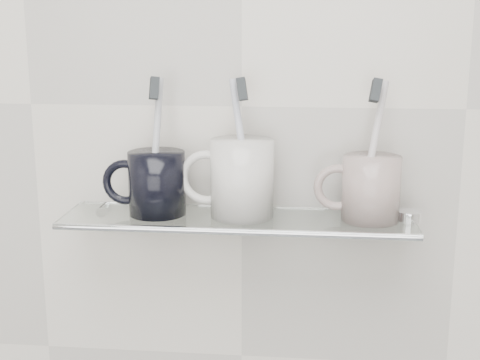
# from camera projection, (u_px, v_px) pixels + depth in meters

# --- Properties ---
(wall_back) EXTENTS (2.50, 0.00, 2.50)m
(wall_back) POSITION_uv_depth(u_px,v_px,m) (242.00, 106.00, 0.98)
(wall_back) COLOR beige
(wall_back) RESTS_ON ground
(shelf_glass) EXTENTS (0.50, 0.12, 0.01)m
(shelf_glass) POSITION_uv_depth(u_px,v_px,m) (237.00, 220.00, 0.95)
(shelf_glass) COLOR silver
(shelf_glass) RESTS_ON wall_back
(shelf_rail) EXTENTS (0.50, 0.01, 0.01)m
(shelf_rail) POSITION_uv_depth(u_px,v_px,m) (233.00, 232.00, 0.90)
(shelf_rail) COLOR silver
(shelf_rail) RESTS_ON shelf_glass
(bracket_left) EXTENTS (0.02, 0.03, 0.02)m
(bracket_left) POSITION_uv_depth(u_px,v_px,m) (104.00, 214.00, 1.02)
(bracket_left) COLOR silver
(bracket_left) RESTS_ON wall_back
(bracket_right) EXTENTS (0.02, 0.03, 0.02)m
(bracket_right) POSITION_uv_depth(u_px,v_px,m) (383.00, 222.00, 0.98)
(bracket_right) COLOR silver
(bracket_right) RESTS_ON wall_back
(mug_left) EXTENTS (0.11, 0.11, 0.09)m
(mug_left) POSITION_uv_depth(u_px,v_px,m) (157.00, 183.00, 0.96)
(mug_left) COLOR black
(mug_left) RESTS_ON shelf_glass
(mug_left_handle) EXTENTS (0.07, 0.01, 0.07)m
(mug_left_handle) POSITION_uv_depth(u_px,v_px,m) (125.00, 182.00, 0.96)
(mug_left_handle) COLOR black
(mug_left_handle) RESTS_ON mug_left
(toothbrush_left) EXTENTS (0.02, 0.05, 0.19)m
(toothbrush_left) POSITION_uv_depth(u_px,v_px,m) (156.00, 145.00, 0.94)
(toothbrush_left) COLOR #B1B5BA
(toothbrush_left) RESTS_ON mug_left
(bristles_left) EXTENTS (0.02, 0.03, 0.03)m
(bristles_left) POSITION_uv_depth(u_px,v_px,m) (154.00, 88.00, 0.93)
(bristles_left) COLOR #25292B
(bristles_left) RESTS_ON toothbrush_left
(mug_center) EXTENTS (0.09, 0.09, 0.11)m
(mug_center) POSITION_uv_depth(u_px,v_px,m) (242.00, 178.00, 0.94)
(mug_center) COLOR silver
(mug_center) RESTS_ON shelf_glass
(mug_center_handle) EXTENTS (0.08, 0.01, 0.08)m
(mug_center_handle) POSITION_uv_depth(u_px,v_px,m) (206.00, 178.00, 0.95)
(mug_center_handle) COLOR silver
(mug_center_handle) RESTS_ON mug_center
(toothbrush_center) EXTENTS (0.04, 0.05, 0.19)m
(toothbrush_center) POSITION_uv_depth(u_px,v_px,m) (242.00, 147.00, 0.93)
(toothbrush_center) COLOR #B4B9D1
(toothbrush_center) RESTS_ON mug_center
(bristles_center) EXTENTS (0.02, 0.03, 0.04)m
(bristles_center) POSITION_uv_depth(u_px,v_px,m) (242.00, 89.00, 0.91)
(bristles_center) COLOR #25292B
(bristles_center) RESTS_ON toothbrush_center
(mug_right) EXTENTS (0.10, 0.10, 0.09)m
(mug_right) POSITION_uv_depth(u_px,v_px,m) (371.00, 188.00, 0.93)
(mug_right) COLOR silver
(mug_right) RESTS_ON shelf_glass
(mug_right_handle) EXTENTS (0.07, 0.01, 0.07)m
(mug_right_handle) POSITION_uv_depth(u_px,v_px,m) (337.00, 187.00, 0.93)
(mug_right_handle) COLOR silver
(mug_right_handle) RESTS_ON mug_right
(toothbrush_right) EXTENTS (0.04, 0.06, 0.19)m
(toothbrush_right) POSITION_uv_depth(u_px,v_px,m) (373.00, 149.00, 0.91)
(toothbrush_right) COLOR beige
(toothbrush_right) RESTS_ON mug_right
(bristles_right) EXTENTS (0.02, 0.03, 0.04)m
(bristles_right) POSITION_uv_depth(u_px,v_px,m) (376.00, 90.00, 0.90)
(bristles_right) COLOR #25292B
(bristles_right) RESTS_ON toothbrush_right
(chrome_cap) EXTENTS (0.03, 0.03, 0.01)m
(chrome_cap) POSITION_uv_depth(u_px,v_px,m) (409.00, 216.00, 0.93)
(chrome_cap) COLOR silver
(chrome_cap) RESTS_ON shelf_glass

